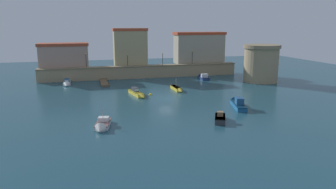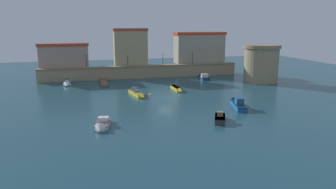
# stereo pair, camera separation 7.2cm
# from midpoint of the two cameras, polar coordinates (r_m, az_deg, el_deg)

# --- Properties ---
(ground_plane) EXTENTS (136.70, 136.70, 0.00)m
(ground_plane) POSITION_cam_midpoint_polar(r_m,az_deg,el_deg) (59.63, -0.45, -0.65)
(ground_plane) COLOR #1E4756
(quay_wall) EXTENTS (50.48, 2.41, 3.16)m
(quay_wall) POSITION_cam_midpoint_polar(r_m,az_deg,el_deg) (82.24, -4.64, 4.09)
(quay_wall) COLOR #9E8966
(quay_wall) RESTS_ON ground
(old_town_backdrop) EXTENTS (48.55, 5.28, 9.50)m
(old_town_backdrop) POSITION_cam_midpoint_polar(r_m,az_deg,el_deg) (85.14, -4.23, 7.98)
(old_town_backdrop) COLOR tan
(old_town_backdrop) RESTS_ON ground
(fortress_tower) EXTENTS (8.59, 8.59, 8.73)m
(fortress_tower) POSITION_cam_midpoint_polar(r_m,az_deg,el_deg) (79.31, 16.18, 5.39)
(fortress_tower) COLOR #9E8966
(fortress_tower) RESTS_ON ground
(pier_dock) EXTENTS (1.67, 9.10, 0.70)m
(pier_dock) POSITION_cam_midpoint_polar(r_m,az_deg,el_deg) (75.77, -11.33, 2.10)
(pier_dock) COLOR brown
(pier_dock) RESTS_ON ground
(quay_lamp_0) EXTENTS (0.32, 0.32, 3.48)m
(quay_lamp_0) POSITION_cam_midpoint_polar(r_m,az_deg,el_deg) (80.46, -14.40, 6.33)
(quay_lamp_0) COLOR black
(quay_lamp_0) RESTS_ON quay_wall
(quay_lamp_1) EXTENTS (0.32, 0.32, 3.01)m
(quay_lamp_1) POSITION_cam_midpoint_polar(r_m,az_deg,el_deg) (81.22, -7.23, 6.49)
(quay_lamp_1) COLOR black
(quay_lamp_1) RESTS_ON quay_wall
(quay_lamp_2) EXTENTS (0.32, 0.32, 3.01)m
(quay_lamp_2) POSITION_cam_midpoint_polar(r_m,az_deg,el_deg) (82.93, -0.99, 6.70)
(quay_lamp_2) COLOR black
(quay_lamp_2) RESTS_ON quay_wall
(quay_lamp_3) EXTENTS (0.32, 0.32, 3.55)m
(quay_lamp_3) POSITION_cam_midpoint_polar(r_m,az_deg,el_deg) (85.20, 4.32, 7.04)
(quay_lamp_3) COLOR black
(quay_lamp_3) RESTS_ON quay_wall
(moored_boat_0) EXTENTS (1.68, 6.65, 1.78)m
(moored_boat_0) POSITION_cam_midpoint_polar(r_m,az_deg,el_deg) (76.19, -17.56, 1.94)
(moored_boat_0) COLOR white
(moored_boat_0) RESTS_ON ground
(moored_boat_1) EXTENTS (3.32, 7.52, 2.43)m
(moored_boat_1) POSITION_cam_midpoint_polar(r_m,az_deg,el_deg) (54.81, 12.19, -1.54)
(moored_boat_1) COLOR #195689
(moored_boat_1) RESTS_ON ground
(moored_boat_2) EXTENTS (1.27, 6.01, 2.61)m
(moored_boat_2) POSITION_cam_midpoint_polar(r_m,az_deg,el_deg) (66.25, 1.63, 1.00)
(moored_boat_2) COLOR gold
(moored_boat_2) RESTS_ON ground
(moored_boat_3) EXTENTS (2.06, 4.96, 2.04)m
(moored_boat_3) POSITION_cam_midpoint_polar(r_m,az_deg,el_deg) (81.04, 6.16, 3.09)
(moored_boat_3) COLOR navy
(moored_boat_3) RESTS_ON ground
(moored_boat_4) EXTENTS (2.55, 7.29, 1.64)m
(moored_boat_4) POSITION_cam_midpoint_polar(r_m,az_deg,el_deg) (61.93, -5.50, 0.21)
(moored_boat_4) COLOR gold
(moored_boat_4) RESTS_ON ground
(moored_boat_5) EXTENTS (2.83, 5.50, 2.97)m
(moored_boat_5) POSITION_cam_midpoint_polar(r_m,az_deg,el_deg) (43.55, -11.68, -5.43)
(moored_boat_5) COLOR silver
(moored_boat_5) RESTS_ON ground
(moored_boat_6) EXTENTS (3.14, 4.73, 1.69)m
(moored_boat_6) POSITION_cam_midpoint_polar(r_m,az_deg,el_deg) (46.54, 9.20, -4.01)
(moored_boat_6) COLOR #333338
(moored_boat_6) RESTS_ON ground
(mooring_buoy_0) EXTENTS (0.63, 0.63, 0.63)m
(mooring_buoy_0) POSITION_cam_midpoint_polar(r_m,az_deg,el_deg) (62.45, -3.18, -0.07)
(mooring_buoy_0) COLOR yellow
(mooring_buoy_0) RESTS_ON ground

